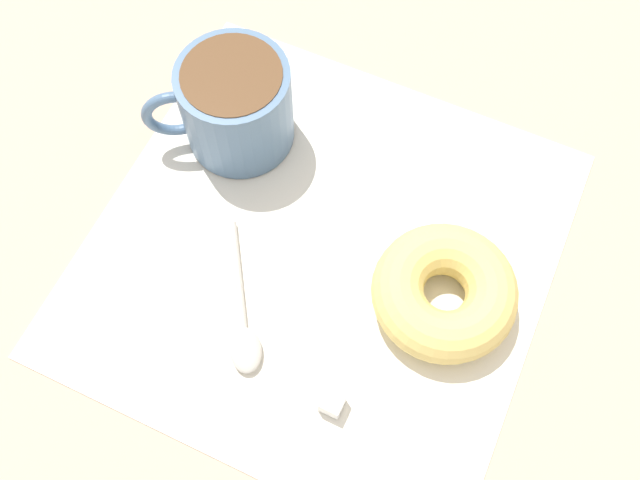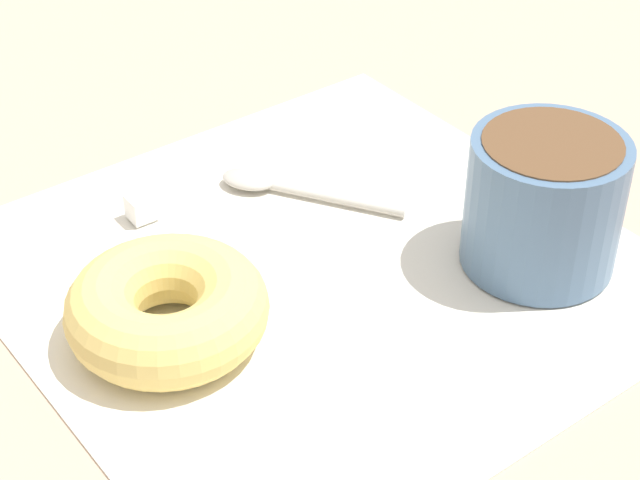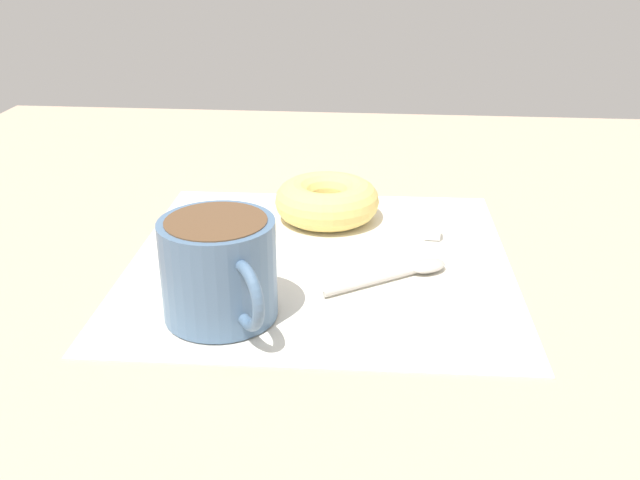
{
  "view_description": "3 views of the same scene",
  "coord_description": "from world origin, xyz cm",
  "px_view_note": "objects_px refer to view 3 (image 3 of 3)",
  "views": [
    {
      "loc": [
        -19.55,
        -11.92,
        52.98
      ],
      "look_at": [
        1.12,
        -1.93,
        2.3
      ],
      "focal_mm": 40.0,
      "sensor_mm": 36.0,
      "label": 1
    },
    {
      "loc": [
        42.01,
        -31.59,
        39.61
      ],
      "look_at": [
        1.12,
        -1.93,
        2.3
      ],
      "focal_mm": 60.0,
      "sensor_mm": 36.0,
      "label": 2
    },
    {
      "loc": [
        -4.39,
        58.67,
        29.53
      ],
      "look_at": [
        1.12,
        -1.93,
        2.3
      ],
      "focal_mm": 40.0,
      "sensor_mm": 36.0,
      "label": 3
    }
  ],
  "objects_px": {
    "donut": "(327,201)",
    "spoon": "(412,270)",
    "sugar_cube": "(432,230)",
    "coffee_cup": "(220,268)"
  },
  "relations": [
    {
      "from": "donut",
      "to": "spoon",
      "type": "distance_m",
      "value": 0.16
    },
    {
      "from": "coffee_cup",
      "to": "donut",
      "type": "relative_size",
      "value": 1.01
    },
    {
      "from": "sugar_cube",
      "to": "coffee_cup",
      "type": "bearing_deg",
      "value": 44.3
    },
    {
      "from": "donut",
      "to": "spoon",
      "type": "xyz_separation_m",
      "value": [
        -0.09,
        0.13,
        -0.02
      ]
    },
    {
      "from": "donut",
      "to": "sugar_cube",
      "type": "bearing_deg",
      "value": 159.18
    },
    {
      "from": "donut",
      "to": "spoon",
      "type": "bearing_deg",
      "value": 124.76
    },
    {
      "from": "coffee_cup",
      "to": "donut",
      "type": "xyz_separation_m",
      "value": [
        -0.07,
        -0.22,
        -0.02
      ]
    },
    {
      "from": "donut",
      "to": "spoon",
      "type": "relative_size",
      "value": 0.99
    },
    {
      "from": "coffee_cup",
      "to": "sugar_cube",
      "type": "xyz_separation_m",
      "value": [
        -0.18,
        -0.17,
        -0.03
      ]
    },
    {
      "from": "coffee_cup",
      "to": "sugar_cube",
      "type": "bearing_deg",
      "value": -135.7
    }
  ]
}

